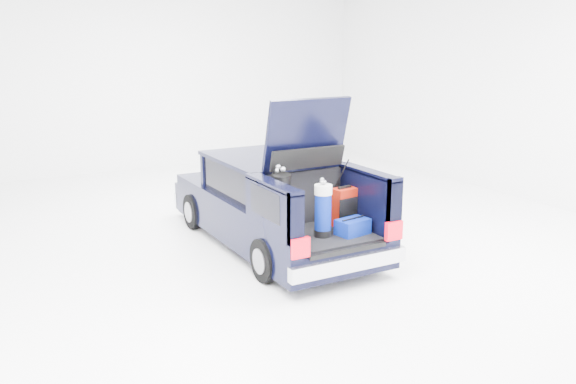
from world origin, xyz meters
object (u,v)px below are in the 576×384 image
red_suitcase (344,207)px  blue_golf_bag (323,210)px  car (270,203)px  blue_duffel (353,227)px  black_golf_bag (280,203)px

red_suitcase → blue_golf_bag: size_ratio=0.72×
car → blue_golf_bag: size_ratio=5.62×
blue_duffel → blue_golf_bag: bearing=152.8°
red_suitcase → blue_golf_bag: 0.61m
blue_golf_bag → blue_duffel: blue_golf_bag is taller
red_suitcase → car: bearing=100.8°
red_suitcase → black_golf_bag: 1.02m
red_suitcase → black_golf_bag: bearing=164.2°
blue_duffel → car: bearing=92.2°
red_suitcase → blue_duffel: 0.45m
car → red_suitcase: car is taller
car → blue_duffel: 1.85m
red_suitcase → blue_duffel: (-0.13, -0.40, -0.17)m
car → blue_golf_bag: car is taller
blue_golf_bag → blue_duffel: size_ratio=1.67×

